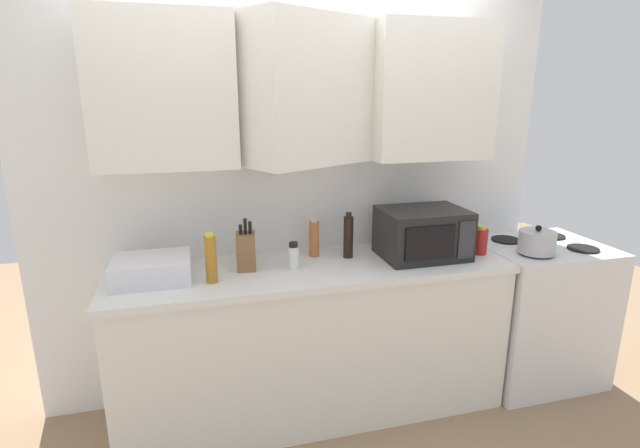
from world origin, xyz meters
name	(u,v)px	position (x,y,z in m)	size (l,w,h in m)	color
wall_back_with_cabinets	(303,139)	(0.00, -0.07, 1.57)	(3.06, 0.62, 2.60)	white
counter_run	(314,338)	(0.00, -0.30, 0.45)	(2.19, 0.63, 0.90)	white
stove_range	(535,311)	(1.48, -0.32, 0.45)	(0.76, 0.64, 0.91)	silver
kettle	(537,242)	(1.31, -0.46, 0.98)	(0.21, 0.21, 0.17)	#B2B2B7
microwave	(423,233)	(0.65, -0.31, 1.04)	(0.48, 0.37, 0.28)	black
dish_rack	(152,269)	(-0.84, -0.30, 0.96)	(0.38, 0.30, 0.12)	silver
knife_block	(246,251)	(-0.36, -0.26, 1.00)	(0.11, 0.13, 0.28)	brown
bottle_soy_dark	(348,236)	(0.23, -0.22, 1.03)	(0.06, 0.06, 0.27)	black
bottle_red_sauce	(481,241)	(1.00, -0.37, 0.98)	(0.08, 0.08, 0.17)	red
bottle_white_jar	(294,256)	(-0.12, -0.32, 0.97)	(0.06, 0.06, 0.15)	white
bottle_spice_jar	(314,238)	(0.04, -0.14, 1.01)	(0.06, 0.06, 0.23)	#BC6638
bottle_amber_vinegar	(211,259)	(-0.55, -0.40, 1.02)	(0.06, 0.06, 0.26)	#AD701E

